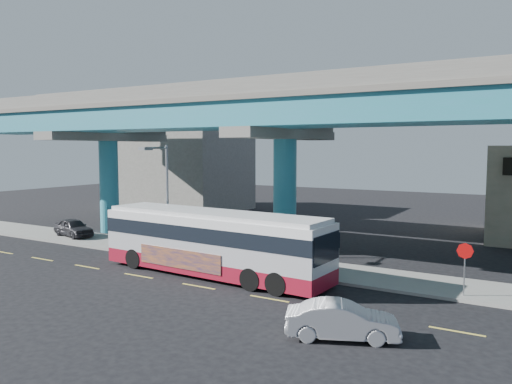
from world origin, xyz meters
The scene contains 10 objects.
ground centered at (0.00, 0.00, 0.00)m, with size 120.00×120.00×0.00m, color black.
sidewalk centered at (0.00, 5.50, 0.07)m, with size 70.00×4.00×0.15m, color gray.
lane_markings centered at (0.00, -0.30, 0.01)m, with size 58.00×0.12×0.01m.
viaduct centered at (0.00, 9.11, 9.14)m, with size 52.00×12.40×11.70m.
building_concrete centered at (-20.00, 24.00, 4.50)m, with size 12.00×10.00×9.00m, color gray.
transit_bus centered at (-0.65, 1.85, 1.90)m, with size 13.62×3.68×3.46m.
sedan centered at (8.54, -3.12, 0.66)m, with size 4.26×2.84×1.33m, color #B7B7BC.
parked_car centered at (-16.25, 5.56, 0.82)m, with size 4.17×2.37×1.34m, color #29282D.
street_lamp centered at (-5.60, 3.47, 4.67)m, with size 0.50×2.29×6.87m.
stop_sign centered at (11.60, 4.18, 1.88)m, with size 0.73×0.09×2.42m.
Camera 1 is at (14.70, -19.67, 6.82)m, focal length 35.00 mm.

